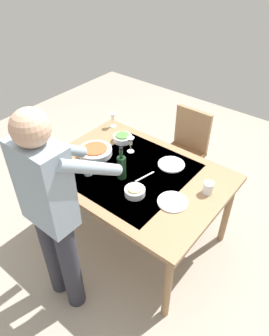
{
  "coord_description": "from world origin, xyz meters",
  "views": [
    {
      "loc": [
        -1.28,
        1.6,
        2.44
      ],
      "look_at": [
        0.0,
        0.0,
        0.82
      ],
      "focal_mm": 33.86,
      "sensor_mm": 36.0,
      "label": 1
    }
  ],
  "objects_px": {
    "side_bowl_bread": "(135,191)",
    "dinner_plate_far": "(171,164)",
    "dining_table": "(134,179)",
    "chair_near": "(186,146)",
    "side_bowl_salad": "(123,138)",
    "dinner_plate_near": "(173,202)",
    "serving_bowl_pasta": "(95,151)",
    "water_cup_near_right": "(88,169)",
    "wine_bottle": "(122,167)",
    "person_server": "(52,209)",
    "water_cup_near_left": "(208,188)",
    "wine_glass_left": "(131,142)",
    "wine_glass_right": "(113,117)"
  },
  "relations": [
    {
      "from": "wine_glass_right",
      "to": "side_bowl_salad",
      "type": "relative_size",
      "value": 0.84
    },
    {
      "from": "chair_near",
      "to": "wine_glass_left",
      "type": "relative_size",
      "value": 6.03
    },
    {
      "from": "dining_table",
      "to": "chair_near",
      "type": "xyz_separation_m",
      "value": [
        0.04,
        -0.93,
        -0.17
      ]
    },
    {
      "from": "side_bowl_salad",
      "to": "dinner_plate_far",
      "type": "relative_size",
      "value": 0.78
    },
    {
      "from": "person_server",
      "to": "side_bowl_bread",
      "type": "distance_m",
      "value": 0.66
    },
    {
      "from": "side_bowl_bread",
      "to": "dinner_plate_far",
      "type": "height_order",
      "value": "side_bowl_bread"
    },
    {
      "from": "wine_bottle",
      "to": "wine_glass_left",
      "type": "bearing_deg",
      "value": -61.82
    },
    {
      "from": "wine_bottle",
      "to": "dinner_plate_far",
      "type": "relative_size",
      "value": 1.29
    },
    {
      "from": "wine_glass_left",
      "to": "dinner_plate_far",
      "type": "distance_m",
      "value": 0.42
    },
    {
      "from": "wine_bottle",
      "to": "serving_bowl_pasta",
      "type": "height_order",
      "value": "wine_bottle"
    },
    {
      "from": "side_bowl_salad",
      "to": "dinner_plate_far",
      "type": "bearing_deg",
      "value": 177.58
    },
    {
      "from": "chair_near",
      "to": "water_cup_near_right",
      "type": "distance_m",
      "value": 1.24
    },
    {
      "from": "serving_bowl_pasta",
      "to": "person_server",
      "type": "bearing_deg",
      "value": 116.98
    },
    {
      "from": "person_server",
      "to": "dinner_plate_far",
      "type": "relative_size",
      "value": 7.34
    },
    {
      "from": "serving_bowl_pasta",
      "to": "chair_near",
      "type": "bearing_deg",
      "value": -113.0
    },
    {
      "from": "wine_glass_left",
      "to": "water_cup_near_right",
      "type": "xyz_separation_m",
      "value": [
        0.07,
        0.47,
        -0.05
      ]
    },
    {
      "from": "chair_near",
      "to": "water_cup_near_right",
      "type": "height_order",
      "value": "chair_near"
    },
    {
      "from": "dining_table",
      "to": "dinner_plate_near",
      "type": "xyz_separation_m",
      "value": [
        -0.44,
        0.1,
        0.08
      ]
    },
    {
      "from": "dining_table",
      "to": "wine_glass_right",
      "type": "relative_size",
      "value": 10.0
    },
    {
      "from": "side_bowl_bread",
      "to": "water_cup_near_right",
      "type": "bearing_deg",
      "value": 6.01
    },
    {
      "from": "water_cup_near_left",
      "to": "dinner_plate_far",
      "type": "distance_m",
      "value": 0.43
    },
    {
      "from": "dining_table",
      "to": "water_cup_near_right",
      "type": "relative_size",
      "value": 14.15
    },
    {
      "from": "side_bowl_bread",
      "to": "dinner_plate_far",
      "type": "relative_size",
      "value": 0.7
    },
    {
      "from": "dining_table",
      "to": "side_bowl_salad",
      "type": "bearing_deg",
      "value": -38.04
    },
    {
      "from": "dining_table",
      "to": "serving_bowl_pasta",
      "type": "distance_m",
      "value": 0.45
    },
    {
      "from": "water_cup_near_right",
      "to": "serving_bowl_pasta",
      "type": "bearing_deg",
      "value": -57.77
    },
    {
      "from": "dinner_plate_near",
      "to": "dinner_plate_far",
      "type": "distance_m",
      "value": 0.46
    },
    {
      "from": "water_cup_near_left",
      "to": "water_cup_near_right",
      "type": "height_order",
      "value": "water_cup_near_right"
    },
    {
      "from": "chair_near",
      "to": "wine_glass_left",
      "type": "bearing_deg",
      "value": 76.01
    },
    {
      "from": "wine_bottle",
      "to": "chair_near",
      "type": "bearing_deg",
      "value": -90.13
    },
    {
      "from": "chair_near",
      "to": "dinner_plate_far",
      "type": "distance_m",
      "value": 0.73
    },
    {
      "from": "chair_near",
      "to": "side_bowl_bread",
      "type": "xyz_separation_m",
      "value": [
        -0.21,
        1.13,
        0.28
      ]
    },
    {
      "from": "wine_bottle",
      "to": "dinner_plate_near",
      "type": "distance_m",
      "value": 0.5
    },
    {
      "from": "person_server",
      "to": "dinner_plate_near",
      "type": "height_order",
      "value": "person_server"
    },
    {
      "from": "person_server",
      "to": "dinner_plate_far",
      "type": "xyz_separation_m",
      "value": [
        -0.22,
        -1.09,
        -0.19
      ]
    },
    {
      "from": "dining_table",
      "to": "serving_bowl_pasta",
      "type": "height_order",
      "value": "serving_bowl_pasta"
    },
    {
      "from": "chair_near",
      "to": "wine_glass_right",
      "type": "xyz_separation_m",
      "value": [
        0.6,
        0.48,
        0.35
      ]
    },
    {
      "from": "dining_table",
      "to": "serving_bowl_pasta",
      "type": "xyz_separation_m",
      "value": [
        0.44,
        0.01,
        0.1
      ]
    },
    {
      "from": "dinner_plate_near",
      "to": "serving_bowl_pasta",
      "type": "bearing_deg",
      "value": -5.34
    },
    {
      "from": "dinner_plate_far",
      "to": "side_bowl_bread",
      "type": "bearing_deg",
      "value": 88.4
    },
    {
      "from": "dinner_plate_far",
      "to": "dining_table",
      "type": "bearing_deg",
      "value": 57.33
    },
    {
      "from": "wine_bottle",
      "to": "water_cup_near_right",
      "type": "xyz_separation_m",
      "value": [
        0.25,
        0.14,
        -0.06
      ]
    },
    {
      "from": "side_bowl_bread",
      "to": "dinner_plate_far",
      "type": "distance_m",
      "value": 0.49
    },
    {
      "from": "dining_table",
      "to": "dinner_plate_near",
      "type": "height_order",
      "value": "dinner_plate_near"
    },
    {
      "from": "chair_near",
      "to": "wine_glass_right",
      "type": "bearing_deg",
      "value": 38.54
    },
    {
      "from": "person_server",
      "to": "water_cup_near_left",
      "type": "bearing_deg",
      "value": -122.92
    },
    {
      "from": "chair_near",
      "to": "person_server",
      "type": "height_order",
      "value": "person_server"
    },
    {
      "from": "person_server",
      "to": "wine_bottle",
      "type": "distance_m",
      "value": 0.7
    },
    {
      "from": "wine_bottle",
      "to": "side_bowl_salad",
      "type": "relative_size",
      "value": 1.64
    },
    {
      "from": "chair_near",
      "to": "wine_glass_right",
      "type": "distance_m",
      "value": 0.84
    }
  ]
}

